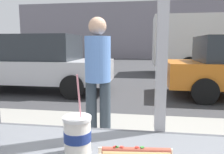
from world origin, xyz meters
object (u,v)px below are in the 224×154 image
at_px(soda_cup_left, 78,135).
at_px(box_truck, 222,42).
at_px(parked_car_silver, 39,63).
at_px(pedestrian, 98,74).

xyz_separation_m(soda_cup_left, box_truck, (3.93, 10.57, 0.47)).
height_order(soda_cup_left, parked_car_silver, parked_car_silver).
distance_m(box_truck, pedestrian, 9.67).
xyz_separation_m(soda_cup_left, parked_car_silver, (-2.99, 5.55, -0.21)).
height_order(soda_cup_left, box_truck, box_truck).
bearing_deg(parked_car_silver, soda_cup_left, -61.69).
height_order(box_truck, pedestrian, box_truck).
bearing_deg(parked_car_silver, pedestrian, -53.94).
distance_m(parked_car_silver, box_truck, 8.57).
height_order(soda_cup_left, pedestrian, pedestrian).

